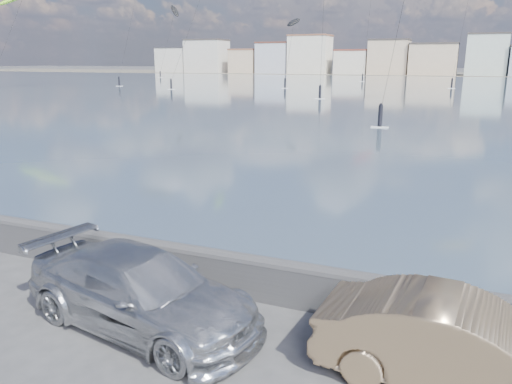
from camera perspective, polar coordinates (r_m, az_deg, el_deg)
ground at (r=10.53m, az=-14.05°, el=-16.44°), size 700.00×700.00×0.00m
bay_water at (r=98.91m, az=19.53°, el=10.95°), size 500.00×177.00×0.00m
far_shore_strip at (r=207.25m, az=21.41°, el=12.42°), size 500.00×60.00×0.00m
seawall at (r=12.27m, az=-6.72°, el=-8.32°), size 400.00×0.36×1.08m
far_buildings at (r=193.15m, az=21.86°, el=14.06°), size 240.79×13.26×14.60m
car_silver at (r=10.72m, az=-13.01°, el=-10.94°), size 5.81×3.24×1.59m
car_champagne at (r=9.31m, az=22.44°, el=-15.97°), size 4.95×2.05×1.59m
kitesurfer_0 at (r=104.29m, az=4.31°, el=18.64°), size 3.00×10.13×13.98m
kitesurfer_5 at (r=170.02m, az=-9.31°, el=19.63°), size 6.26×13.35×22.89m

